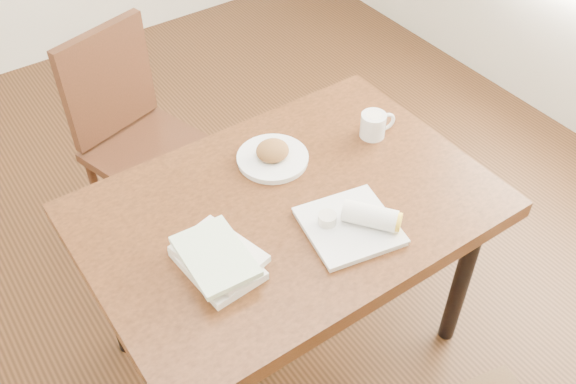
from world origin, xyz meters
TOP-DOWN VIEW (x-y plane):
  - ground at (0.00, 0.00)m, footprint 4.00×5.00m
  - table at (0.00, 0.00)m, footprint 1.25×0.86m
  - chair_far at (-0.15, 0.87)m, footprint 0.52×0.52m
  - plate_scone at (0.07, 0.19)m, footprint 0.24×0.24m
  - coffee_mug at (0.44, 0.11)m, footprint 0.13×0.09m
  - plate_burrito at (0.10, -0.20)m, footprint 0.31×0.31m
  - book_stack at (-0.30, -0.09)m, footprint 0.22×0.28m

SIDE VIEW (x-z plane):
  - ground at x=0.00m, z-range -0.01..0.00m
  - chair_far at x=-0.15m, z-range 0.07..1.03m
  - table at x=0.00m, z-range 0.30..1.05m
  - plate_scone at x=0.07m, z-range 0.74..0.81m
  - plate_burrito at x=0.10m, z-range 0.73..0.82m
  - book_stack at x=-0.30m, z-range 0.75..0.82m
  - coffee_mug at x=0.44m, z-range 0.75..0.84m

